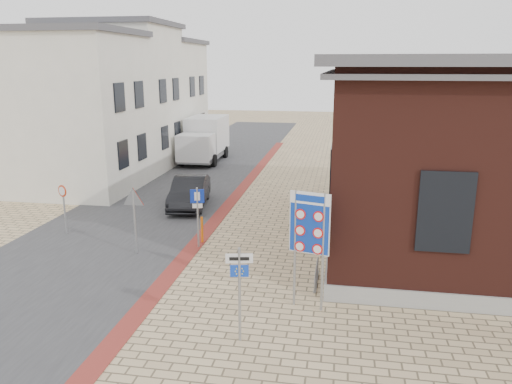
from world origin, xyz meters
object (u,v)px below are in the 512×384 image
Objects in this scene: essen_sign at (239,280)px; parking_sign at (198,207)px; box_truck at (204,139)px; border_sign at (310,225)px; sedan at (190,192)px; bollard at (202,230)px.

parking_sign is (-2.80, 6.00, -0.06)m from essen_sign.
border_sign is (8.62, -20.36, 0.84)m from box_truck.
sedan is 12.22m from essen_sign.
bollard is at bearing 76.30° from parking_sign.
box_truck reaches higher than sedan.
border_sign is at bearing -67.56° from box_truck.
essen_sign reaches higher than sedan.
essen_sign is at bearing -78.68° from parking_sign.
border_sign is 3.25× the size of bollard.
essen_sign is at bearing -75.28° from sedan.
border_sign is 5.94m from parking_sign.
box_truck is at bearing 91.08° from parking_sign.
essen_sign reaches higher than parking_sign.
parking_sign is at bearing 152.33° from border_sign.
essen_sign is (7.12, -22.36, 0.03)m from box_truck.
bollard is (4.32, -15.86, -1.05)m from box_truck.
bollard is (1.95, -4.72, -0.19)m from sedan.
border_sign is 6.50m from bollard.
parking_sign is 2.24× the size of bollard.
box_truck is 23.47m from essen_sign.
parking_sign reaches higher than bollard.
sedan is 0.74× the size of box_truck.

